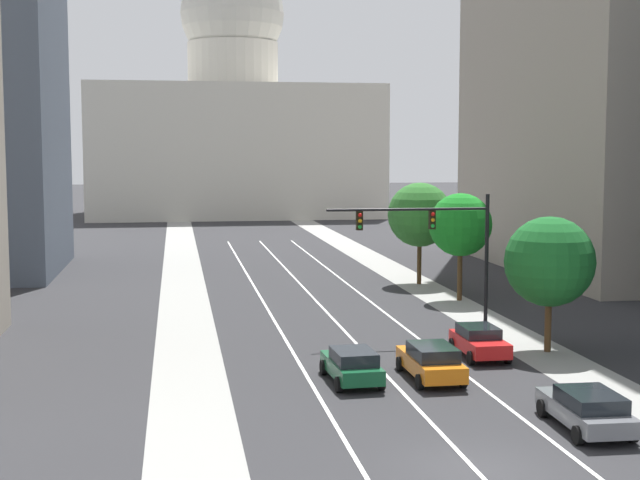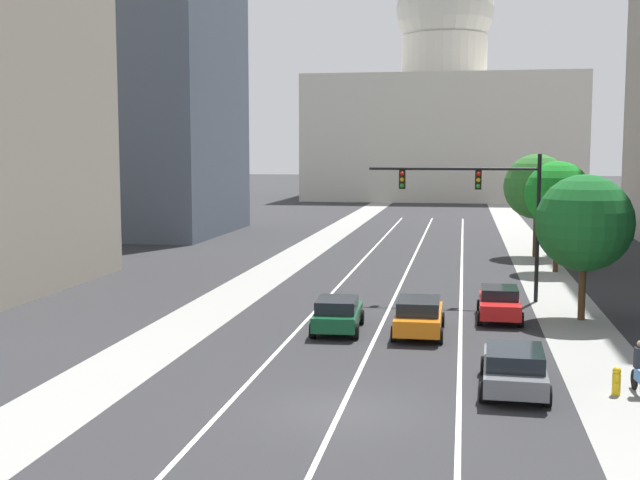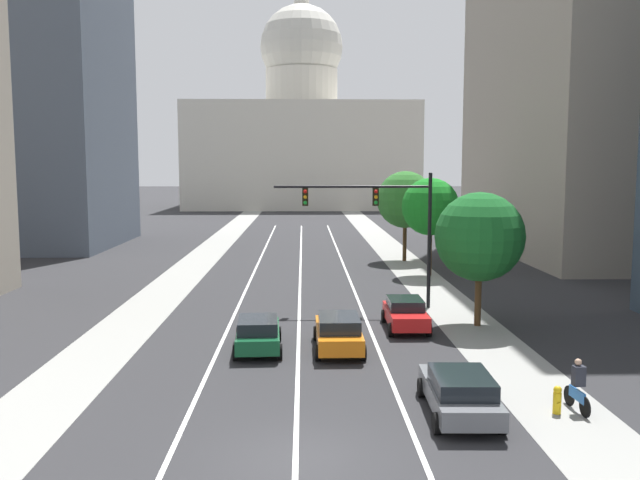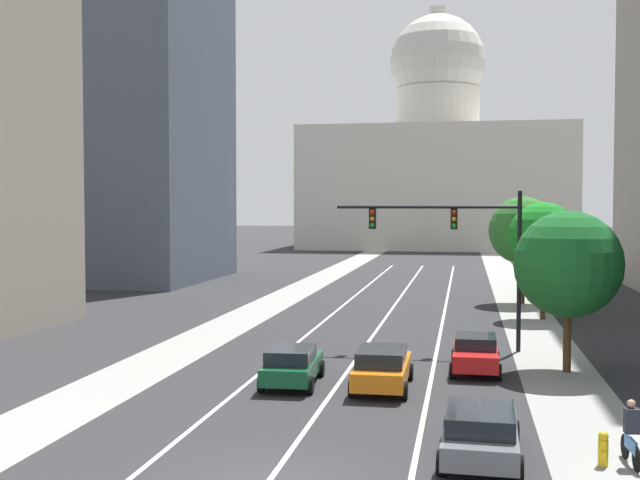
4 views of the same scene
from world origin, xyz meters
name	(u,v)px [view 1 (image 1 of 4)]	position (x,y,z in m)	size (l,w,h in m)	color
ground_plane	(297,281)	(0.00, 40.00, 0.00)	(400.00, 400.00, 0.00)	#2B2B2D
sidewalk_left	(184,294)	(-8.39, 35.00, 0.01)	(3.17, 130.00, 0.01)	gray
sidewalk_right	(425,288)	(8.39, 35.00, 0.01)	(3.17, 130.00, 0.01)	gray
lane_stripe_left	(274,320)	(-3.40, 25.00, 0.01)	(0.16, 90.00, 0.01)	white
lane_stripe_center	(332,318)	(0.00, 25.00, 0.01)	(0.16, 90.00, 0.01)	white
lane_stripe_right	(389,316)	(3.40, 25.00, 0.01)	(0.16, 90.00, 0.01)	white
capitol_building	(234,129)	(0.00, 111.33, 12.96)	(41.82, 27.18, 38.84)	beige
car_gray	(587,409)	(5.10, 2.98, 0.76)	(2.23, 4.69, 1.42)	slate
car_orange	(431,361)	(1.70, 10.49, 0.81)	(2.07, 4.66, 1.53)	orange
car_green	(352,365)	(-1.70, 10.52, 0.77)	(2.16, 4.37, 1.45)	#14512D
car_red	(479,341)	(5.10, 14.17, 0.77)	(2.00, 4.13, 1.46)	red
traffic_signal_mast	(439,237)	(4.51, 18.93, 5.20)	(8.56, 0.39, 7.42)	black
street_tree_near_right	(420,215)	(8.54, 37.13, 5.04)	(4.64, 4.64, 7.37)	#51381E
street_tree_far_right	(550,262)	(8.74, 14.73, 4.37)	(4.32, 4.32, 6.55)	#51381E
street_tree_mid_right	(460,225)	(9.19, 29.75, 4.90)	(4.06, 4.06, 6.95)	#51381E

